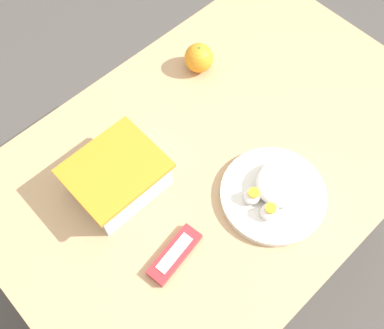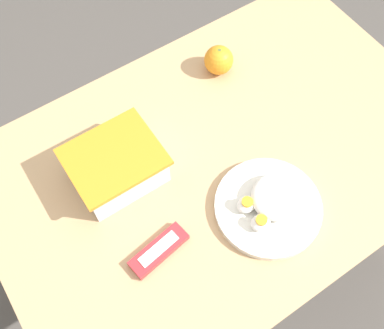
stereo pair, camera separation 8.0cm
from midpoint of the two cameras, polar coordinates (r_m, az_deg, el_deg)
The scene contains 6 objects.
ground_plane at distance 1.73m, azimuth 3.93°, elevation -10.57°, with size 10.00×10.00×0.00m, color #4C4742.
table at distance 1.14m, azimuth 5.86°, elevation -0.94°, with size 1.11×0.74×0.72m.
food_container at distance 1.01m, azimuth -7.36°, elevation -0.49°, with size 0.20×0.17×0.09m.
orange_fruit at distance 1.18m, azimuth 5.38°, elevation 12.94°, with size 0.08×0.08×0.08m.
rice_plate at distance 1.01m, azimuth 12.29°, elevation -5.01°, with size 0.24×0.24×0.06m.
candy_bar at distance 0.96m, azimuth -1.83°, elevation -11.01°, with size 0.14×0.06×0.02m.
Camera 2 is at (-0.35, -0.39, 1.65)m, focal length 42.00 mm.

